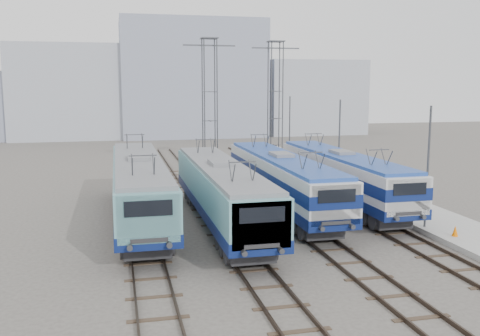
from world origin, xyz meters
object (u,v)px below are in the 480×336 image
(mast_mid, at_px, (339,146))
(safety_cone, at_px, (455,231))
(locomotive_far_left, at_px, (139,185))
(catenary_tower_east, at_px, (275,101))
(catenary_tower_west, at_px, (210,102))
(mast_front, at_px, (428,170))
(mast_rear, at_px, (290,132))
(locomotive_far_right, at_px, (342,173))
(locomotive_center_right, at_px, (282,177))
(locomotive_center_left, at_px, (221,190))

(mast_mid, height_order, safety_cone, mast_mid)
(locomotive_far_left, relative_size, catenary_tower_east, 1.55)
(catenary_tower_west, height_order, mast_front, catenary_tower_west)
(locomotive_far_left, xyz_separation_m, mast_rear, (15.35, 18.49, 1.19))
(locomotive_far_right, relative_size, safety_cone, 31.04)
(mast_rear, bearing_deg, mast_front, -90.00)
(catenary_tower_east, xyz_separation_m, mast_rear, (2.10, 2.00, -3.14))
(locomotive_center_right, distance_m, safety_cone, 10.90)
(locomotive_far_right, relative_size, catenary_tower_west, 1.44)
(locomotive_center_right, bearing_deg, safety_cone, -50.72)
(mast_front, bearing_deg, safety_cone, -77.17)
(locomotive_center_left, bearing_deg, locomotive_center_right, 32.28)
(locomotive_far_left, xyz_separation_m, catenary_tower_east, (13.25, 16.49, 4.33))
(catenary_tower_west, relative_size, mast_rear, 1.71)
(locomotive_center_right, bearing_deg, mast_rear, 70.29)
(locomotive_center_right, relative_size, mast_front, 2.53)
(locomotive_center_right, distance_m, mast_front, 9.01)
(mast_front, bearing_deg, locomotive_far_right, 104.56)
(mast_front, relative_size, safety_cone, 12.55)
(locomotive_center_right, xyz_separation_m, mast_front, (6.35, -6.27, 1.24))
(locomotive_far_left, xyz_separation_m, safety_cone, (15.82, -7.58, -1.73))
(safety_cone, bearing_deg, locomotive_far_right, 104.17)
(mast_front, distance_m, mast_mid, 12.00)
(locomotive_center_left, bearing_deg, mast_mid, 38.30)
(locomotive_far_left, relative_size, catenary_tower_west, 1.55)
(locomotive_far_left, distance_m, locomotive_center_left, 4.96)
(mast_front, relative_size, mast_rear, 1.00)
(locomotive_center_left, relative_size, catenary_tower_east, 1.48)
(mast_rear, bearing_deg, safety_cone, -88.97)
(catenary_tower_west, bearing_deg, mast_rear, 24.94)
(locomotive_far_left, distance_m, locomotive_center_right, 9.03)
(catenary_tower_east, height_order, mast_rear, catenary_tower_east)
(locomotive_center_right, xyz_separation_m, safety_cone, (6.82, -8.34, -1.68))
(locomotive_center_right, distance_m, locomotive_far_right, 4.58)
(locomotive_center_right, bearing_deg, catenary_tower_east, 74.88)
(locomotive_far_left, height_order, locomotive_center_right, locomotive_far_left)
(mast_front, relative_size, mast_mid, 1.00)
(locomotive_center_left, bearing_deg, mast_rear, 62.19)
(locomotive_center_right, xyz_separation_m, mast_mid, (6.35, 5.73, 1.24))
(mast_mid, relative_size, safety_cone, 12.55)
(locomotive_far_right, relative_size, mast_front, 2.47)
(locomotive_center_left, xyz_separation_m, catenary_tower_east, (8.75, 18.57, 4.42))
(catenary_tower_west, bearing_deg, locomotive_center_left, -97.73)
(catenary_tower_west, relative_size, mast_mid, 1.71)
(locomotive_far_right, xyz_separation_m, safety_cone, (2.32, -9.19, -1.64))
(locomotive_center_right, bearing_deg, catenary_tower_west, 99.31)
(locomotive_far_right, distance_m, mast_front, 7.47)
(locomotive_center_right, bearing_deg, mast_mid, 42.04)
(locomotive_center_right, distance_m, catenary_tower_east, 16.87)
(locomotive_center_left, height_order, safety_cone, locomotive_center_left)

